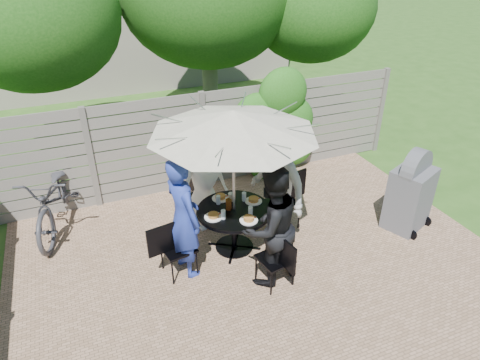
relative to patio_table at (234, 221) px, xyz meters
name	(u,v)px	position (x,y,z in m)	size (l,w,h in m)	color
patio_table	(234,221)	(0.00, 0.00, 0.00)	(1.31, 1.31, 0.72)	black
umbrella	(233,122)	(0.00, 0.00, 1.59)	(2.80, 2.80, 2.25)	silver
chair_back	(201,206)	(-0.23, 0.94, -0.23)	(0.53, 0.68, 0.89)	black
person_back	(204,181)	(-0.19, 0.81, 0.30)	(0.78, 0.51, 1.60)	white
chair_left	(178,258)	(-0.94, -0.22, -0.23)	(0.67, 0.49, 0.89)	black
person_left	(184,217)	(-0.81, -0.19, 0.41)	(0.66, 0.43, 1.82)	#23369B
chair_front	(275,269)	(0.22, -0.94, -0.24)	(0.48, 0.66, 0.87)	black
person_front	(270,227)	(0.19, -0.81, 0.38)	(0.86, 0.67, 1.76)	black
chair_right	(283,212)	(0.94, 0.22, -0.21)	(0.73, 0.55, 0.96)	black
person_right	(278,182)	(0.81, 0.19, 0.40)	(1.17, 0.67, 1.81)	#A3A4A0
plate_back	(220,197)	(-0.08, 0.35, 0.24)	(0.26, 0.26, 0.06)	white
plate_left	(213,216)	(-0.35, -0.08, 0.24)	(0.26, 0.26, 0.06)	white
plate_front	(249,219)	(0.08, -0.35, 0.24)	(0.26, 0.26, 0.06)	white
plate_right	(253,200)	(0.35, 0.08, 0.24)	(0.26, 0.26, 0.06)	white
glass_back	(218,200)	(-0.16, 0.23, 0.29)	(0.07, 0.07, 0.14)	silver
glass_left	(223,214)	(-0.23, -0.16, 0.29)	(0.07, 0.07, 0.14)	silver
glass_front	(250,211)	(0.16, -0.23, 0.29)	(0.07, 0.07, 0.14)	silver
glass_right	(244,197)	(0.23, 0.16, 0.29)	(0.07, 0.07, 0.14)	silver
syrup_jug	(229,204)	(-0.07, 0.03, 0.30)	(0.09, 0.09, 0.16)	#59280C
coffee_cup	(231,197)	(0.05, 0.24, 0.28)	(0.08, 0.08, 0.12)	#C6B293
bicycle	(57,197)	(-2.41, 1.65, 0.05)	(0.73, 2.10, 1.10)	#333338
bbq_grill	(410,193)	(2.82, -0.53, 0.14)	(0.83, 0.75, 1.40)	#55555A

